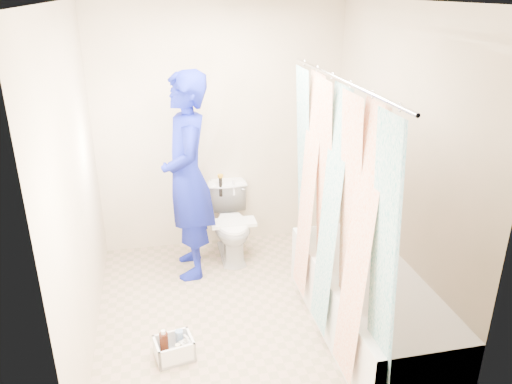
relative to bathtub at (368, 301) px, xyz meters
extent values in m
plane|color=tan|center=(-0.85, 0.43, -0.27)|extent=(2.60, 2.60, 0.00)
cube|color=white|center=(-0.85, 0.43, 2.13)|extent=(2.40, 2.60, 0.02)
cube|color=beige|center=(-0.85, 1.73, 0.93)|extent=(2.40, 0.02, 2.40)
cube|color=beige|center=(-0.85, -0.88, 0.93)|extent=(2.40, 0.02, 2.40)
cube|color=beige|center=(-2.05, 0.43, 0.93)|extent=(0.02, 2.60, 2.40)
cube|color=beige|center=(0.35, 0.43, 0.93)|extent=(0.02, 2.60, 2.40)
cube|color=white|center=(0.00, 0.00, -0.02)|extent=(0.70, 1.75, 0.50)
cube|color=white|center=(0.00, 0.00, 0.19)|extent=(0.58, 1.63, 0.06)
cylinder|color=silver|center=(-0.33, 0.00, 1.68)|extent=(0.02, 1.90, 0.02)
cube|color=white|center=(-0.33, 0.00, 0.75)|extent=(0.06, 1.75, 1.80)
imported|color=white|center=(-0.82, 1.39, 0.08)|extent=(0.40, 0.69, 0.70)
cube|color=white|center=(-0.82, 1.27, 0.14)|extent=(0.43, 0.19, 0.03)
cylinder|color=black|center=(-0.89, 1.57, 0.40)|extent=(0.03, 0.03, 0.20)
cylinder|color=gold|center=(-0.89, 1.57, 0.51)|extent=(0.06, 0.06, 0.03)
cylinder|color=white|center=(-0.76, 1.57, 0.38)|extent=(0.03, 0.03, 0.17)
imported|color=navy|center=(-1.23, 1.19, 0.66)|extent=(0.45, 0.69, 1.86)
cube|color=white|center=(-1.47, 0.00, -0.25)|extent=(0.30, 0.26, 0.03)
cube|color=white|center=(-1.60, -0.03, -0.19)|extent=(0.06, 0.21, 0.16)
cube|color=white|center=(-1.35, 0.02, -0.19)|extent=(0.06, 0.21, 0.16)
cube|color=white|center=(-1.46, -0.10, -0.19)|extent=(0.26, 0.07, 0.16)
cube|color=white|center=(-1.49, 0.09, -0.19)|extent=(0.26, 0.07, 0.16)
cylinder|color=#3D180C|center=(-1.54, 0.02, -0.15)|extent=(0.06, 0.06, 0.18)
cylinder|color=silver|center=(-1.43, 0.05, -0.16)|extent=(0.06, 0.06, 0.16)
cylinder|color=beige|center=(-1.45, -0.05, -0.18)|extent=(0.04, 0.04, 0.12)
cylinder|color=#3D180C|center=(-1.52, -0.07, -0.21)|extent=(0.05, 0.05, 0.05)
cylinder|color=gold|center=(-1.52, -0.07, -0.18)|extent=(0.05, 0.05, 0.01)
imported|color=white|center=(-1.39, -0.02, -0.16)|extent=(0.11, 0.11, 0.17)
camera|label=1|loc=(-1.50, -2.95, 2.22)|focal=35.00mm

